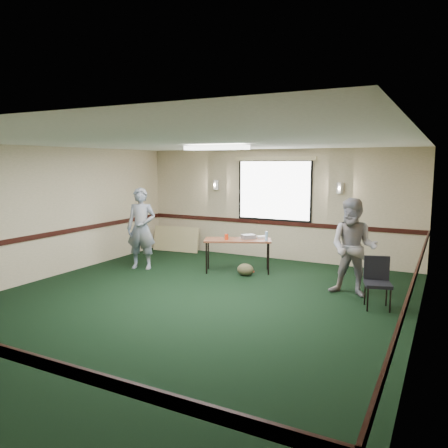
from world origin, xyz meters
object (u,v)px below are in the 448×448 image
at_px(conference_chair, 377,278).
at_px(folding_table, 238,242).
at_px(person_right, 353,248).
at_px(projector, 248,237).
at_px(person_left, 141,228).

bearing_deg(conference_chair, folding_table, 143.74).
distance_m(folding_table, person_right, 2.66).
distance_m(projector, person_left, 2.40).
height_order(conference_chair, person_left, person_left).
bearing_deg(person_right, folding_table, 170.03).
xyz_separation_m(folding_table, conference_chair, (3.06, -1.08, -0.18)).
bearing_deg(conference_chair, projector, 139.66).
bearing_deg(person_left, person_right, -17.11).
relative_size(projector, person_left, 0.15).
height_order(folding_table, conference_chair, conference_chair).
bearing_deg(person_right, person_left, -175.24).
relative_size(folding_table, person_right, 0.89).
relative_size(projector, person_right, 0.16).
height_order(person_left, person_right, person_left).
distance_m(projector, conference_chair, 3.16).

